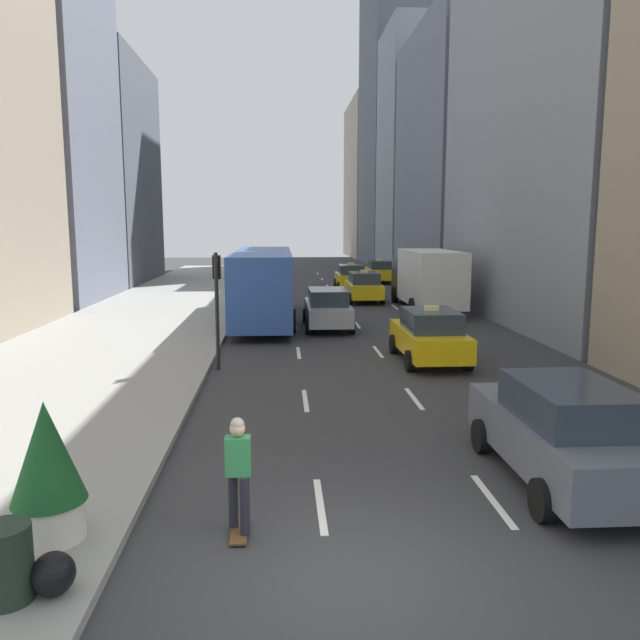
{
  "coord_description": "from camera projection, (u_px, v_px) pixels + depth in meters",
  "views": [
    {
      "loc": [
        -0.79,
        -7.34,
        4.41
      ],
      "look_at": [
        0.45,
        12.38,
        1.4
      ],
      "focal_mm": 35.0,
      "sensor_mm": 36.0,
      "label": 1
    }
  ],
  "objects": [
    {
      "name": "taxi_lead",
      "position": [
        350.0,
        277.0,
        43.07
      ],
      "size": [
        2.02,
        4.4,
        1.87
      ],
      "color": "yellow",
      "rests_on": "ground"
    },
    {
      "name": "taxi_third",
      "position": [
        429.0,
        335.0,
        20.19
      ],
      "size": [
        2.02,
        4.4,
        1.87
      ],
      "color": "yellow",
      "rests_on": "ground"
    },
    {
      "name": "taxi_second",
      "position": [
        364.0,
        287.0,
        36.16
      ],
      "size": [
        2.02,
        4.4,
        1.87
      ],
      "color": "yellow",
      "rests_on": "ground"
    },
    {
      "name": "trash_bag",
      "position": [
        53.0,
        574.0,
        7.24
      ],
      "size": [
        0.51,
        0.51,
        0.51
      ],
      "primitive_type": "sphere",
      "color": "black",
      "rests_on": "sidewalk_left"
    },
    {
      "name": "sedan_black_near",
      "position": [
        327.0,
        308.0,
        26.83
      ],
      "size": [
        2.02,
        4.8,
        1.72
      ],
      "color": "#9EA0A5",
      "rests_on": "ground"
    },
    {
      "name": "sidewalk_left",
      "position": [
        168.0,
        305.0,
        34.15
      ],
      "size": [
        8.0,
        66.0,
        0.15
      ],
      "primitive_type": "cube",
      "color": "gray",
      "rests_on": "ground"
    },
    {
      "name": "sedan_silver_behind",
      "position": [
        562.0,
        431.0,
        10.67
      ],
      "size": [
        2.02,
        4.65,
        1.81
      ],
      "color": "#565B66",
      "rests_on": "ground"
    },
    {
      "name": "planter_with_shrub",
      "position": [
        48.0,
        469.0,
        8.42
      ],
      "size": [
        1.0,
        1.0,
        1.95
      ],
      "color": "silver",
      "rests_on": "sidewalk_left"
    },
    {
      "name": "traffic_light_pole",
      "position": [
        217.0,
        292.0,
        19.01
      ],
      "size": [
        0.24,
        0.42,
        3.6
      ],
      "color": "black",
      "rests_on": "ground"
    },
    {
      "name": "skateboarder",
      "position": [
        238.0,
        471.0,
        8.85
      ],
      "size": [
        0.36,
        0.8,
        1.75
      ],
      "color": "brown",
      "rests_on": "ground"
    },
    {
      "name": "ground_plane",
      "position": [
        346.0,
        574.0,
        7.96
      ],
      "size": [
        160.0,
        160.0,
        0.0
      ],
      "primitive_type": "plane",
      "color": "#333335"
    },
    {
      "name": "city_bus",
      "position": [
        263.0,
        283.0,
        28.65
      ],
      "size": [
        2.8,
        11.61,
        3.25
      ],
      "color": "#2D519E",
      "rests_on": "ground"
    },
    {
      "name": "lane_markings",
      "position": [
        350.0,
        315.0,
        30.81
      ],
      "size": [
        5.72,
        56.0,
        0.01
      ],
      "color": "white",
      "rests_on": "ground"
    },
    {
      "name": "taxi_fourth",
      "position": [
        379.0,
        271.0,
        48.18
      ],
      "size": [
        2.02,
        4.4,
        1.87
      ],
      "color": "yellow",
      "rests_on": "ground"
    },
    {
      "name": "trash_can",
      "position": [
        6.0,
        563.0,
        7.1
      ],
      "size": [
        0.6,
        0.6,
        0.9
      ],
      "primitive_type": "cylinder",
      "color": "#1E2D23",
      "rests_on": "sidewalk_left"
    },
    {
      "name": "building_row_right",
      "position": [
        438.0,
        109.0,
        50.4
      ],
      "size": [
        6.0,
        91.24,
        37.74
      ],
      "color": "gray",
      "rests_on": "ground"
    },
    {
      "name": "box_truck",
      "position": [
        426.0,
        278.0,
        32.52
      ],
      "size": [
        2.58,
        8.4,
        3.15
      ],
      "color": "#262628",
      "rests_on": "ground"
    }
  ]
}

